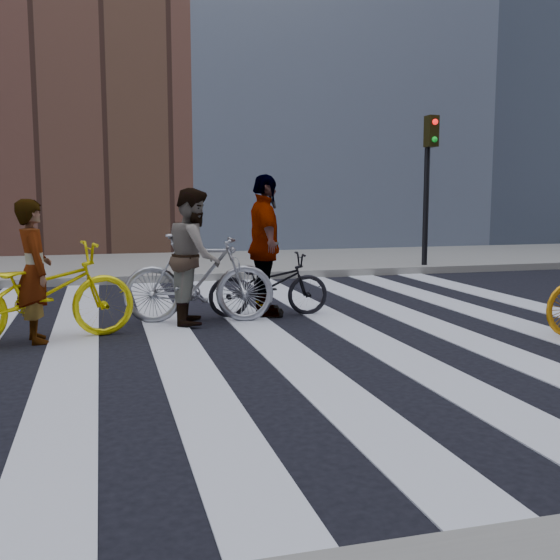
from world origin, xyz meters
name	(u,v)px	position (x,y,z in m)	size (l,w,h in m)	color
ground	(308,332)	(0.00, 0.00, 0.00)	(100.00, 100.00, 0.00)	black
sidewalk_far	(209,264)	(0.00, 7.50, 0.07)	(100.00, 5.00, 0.15)	gray
zebra_crosswalk	(308,331)	(0.00, 0.00, 0.01)	(8.25, 10.00, 0.01)	silver
traffic_signal	(429,166)	(4.40, 5.32, 2.28)	(0.22, 0.42, 3.33)	black
bike_yellow_left	(40,293)	(-3.10, 0.29, 0.56)	(0.75, 2.14, 1.12)	#FCEC0E
bike_silver_mid	(199,278)	(-1.20, 0.93, 0.59)	(0.55, 1.95, 1.17)	#A3A4AC
bike_dark_rear	(269,285)	(-0.20, 1.16, 0.44)	(0.58, 1.66, 0.87)	black
rider_left	(34,271)	(-3.15, 0.29, 0.81)	(0.59, 0.39, 1.62)	slate
rider_mid	(195,256)	(-1.25, 0.93, 0.88)	(0.85, 0.66, 1.75)	slate
rider_rear	(265,246)	(-0.25, 1.16, 0.97)	(1.14, 0.47, 1.94)	slate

